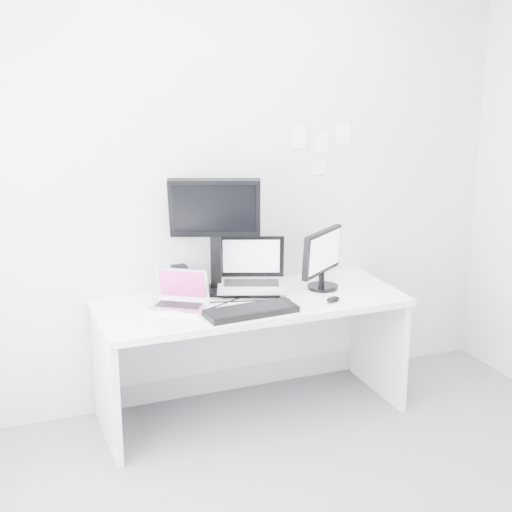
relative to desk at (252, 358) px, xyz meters
name	(u,v)px	position (x,y,z in m)	size (l,w,h in m)	color
back_wall	(231,185)	(0.00, 0.35, 0.99)	(3.60, 3.60, 0.00)	#B9BBBE
desk	(252,358)	(0.00, 0.00, 0.00)	(1.80, 0.70, 0.73)	white
macbook	(178,290)	(-0.44, 0.01, 0.48)	(0.31, 0.23, 0.23)	silver
speaker	(180,280)	(-0.36, 0.26, 0.45)	(0.09, 0.09, 0.17)	black
dell_laptop	(251,266)	(0.05, 0.12, 0.53)	(0.40, 0.31, 0.33)	#AEB0B4
rear_monitor	(215,234)	(-0.15, 0.20, 0.73)	(0.53, 0.19, 0.72)	black
samsung_monitor	(323,259)	(0.48, 0.04, 0.55)	(0.41, 0.19, 0.38)	black
keyboard	(251,311)	(-0.09, -0.22, 0.38)	(0.51, 0.18, 0.03)	black
mouse	(333,299)	(0.43, -0.20, 0.38)	(0.09, 0.06, 0.03)	black
wall_note_0	(300,137)	(0.45, 0.34, 1.26)	(0.10, 0.00, 0.14)	white
wall_note_1	(321,142)	(0.60, 0.34, 1.22)	(0.09, 0.00, 0.13)	white
wall_note_2	(343,133)	(0.75, 0.34, 1.26)	(0.10, 0.00, 0.14)	white
wall_note_3	(318,168)	(0.58, 0.34, 1.05)	(0.11, 0.00, 0.08)	white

